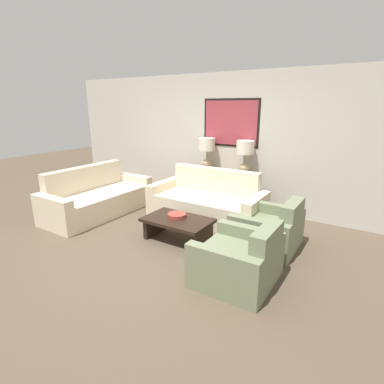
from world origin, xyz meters
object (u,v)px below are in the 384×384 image
Objects in this scene: coffee_table at (178,225)px; decorative_bowl at (177,215)px; table_lamp_right at (245,153)px; couch_by_side at (97,199)px; console_table at (224,190)px; couch_by_back_wall at (207,203)px; table_lamp_left at (207,149)px; armchair_near_camera at (239,261)px; armchair_near_back_wall at (269,231)px.

decorative_bowl is at bearing 135.44° from coffee_table.
table_lamp_right is 0.31× the size of couch_by_side.
console_table is 0.90m from table_lamp_right.
couch_by_side is at bearing -140.23° from console_table.
table_lamp_right is (0.41, 0.00, 0.80)m from console_table.
table_lamp_right is 2.23× the size of decorative_bowl.
console_table reaches higher than coffee_table.
table_lamp_left is at bearing 121.05° from couch_by_back_wall.
armchair_near_back_wall is at bearing 90.00° from armchair_near_camera.
console_table is at bearing 91.71° from decorative_bowl.
table_lamp_left is (-0.41, 0.00, 0.80)m from console_table.
decorative_bowl is at bearing -88.29° from console_table.
decorative_bowl is (-0.36, -1.72, -0.78)m from table_lamp_right.
coffee_table is at bearing -44.56° from decorative_bowl.
table_lamp_right is 1.93m from decorative_bowl.
coffee_table is (-0.32, -1.76, -0.91)m from table_lamp_right.
console_table is 1.72m from decorative_bowl.
table_lamp_right is 0.71× the size of armchair_near_back_wall.
armchair_near_back_wall is at bearing -42.30° from console_table.
coffee_table is (0.09, -1.08, -0.03)m from couch_by_back_wall.
table_lamp_left is 2.37m from couch_by_side.
couch_by_back_wall is 2.29× the size of armchair_near_camera.
table_lamp_right is at bearing 0.00° from table_lamp_left.
console_table is 2.05× the size of table_lamp_left.
table_lamp_right is 2.96m from couch_by_side.
armchair_near_camera is (1.36, -2.30, -0.11)m from console_table.
table_lamp_left is 0.31× the size of couch_by_side.
table_lamp_left is at bearing 46.69° from couch_by_side.
table_lamp_right is at bearing 79.72° from coffee_table.
coffee_table is 3.54× the size of decorative_bowl.
armchair_near_back_wall is (3.28, 0.36, -0.03)m from couch_by_side.
armchair_near_back_wall is 1.00× the size of armchair_near_camera.
couch_by_back_wall is at bearing -121.05° from table_lamp_right.
couch_by_back_wall is at bearing 94.95° from coffee_table.
armchair_near_back_wall and armchair_near_camera have the same top height.
table_lamp_right is 1.19m from couch_by_back_wall.
armchair_near_camera is (3.28, -0.70, -0.03)m from couch_by_side.
armchair_near_camera is at bearing -90.00° from armchair_near_back_wall.
armchair_near_back_wall reaches higher than console_table.
table_lamp_right is at bearing 34.40° from couch_by_side.
console_table is at bearing -0.00° from table_lamp_left.
console_table is 2.67m from armchair_near_camera.
coffee_table is at bearing -85.05° from couch_by_back_wall.
armchair_near_camera is at bearing -23.68° from decorative_bowl.
table_lamp_right is at bearing 58.95° from couch_by_back_wall.
couch_by_back_wall is 2.13m from couch_by_side.
table_lamp_left reaches higher than coffee_table.
decorative_bowl is at bearing -3.65° from couch_by_side.
armchair_near_camera is (1.36, -1.61, -0.03)m from couch_by_back_wall.
decorative_bowl reaches higher than coffee_table.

